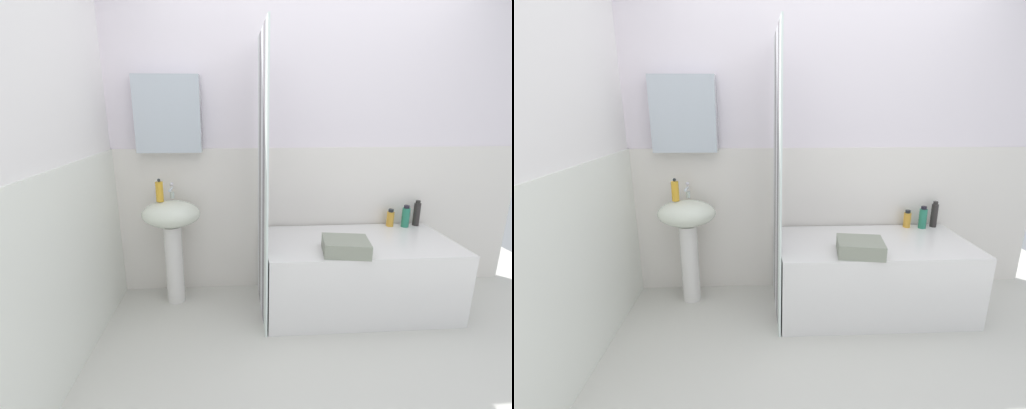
% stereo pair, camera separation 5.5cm
% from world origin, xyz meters
% --- Properties ---
extents(ground_plane, '(4.80, 5.60, 0.04)m').
position_xyz_m(ground_plane, '(0.00, 0.00, -0.02)').
color(ground_plane, beige).
extents(wall_back_tiled, '(3.60, 0.18, 2.40)m').
position_xyz_m(wall_back_tiled, '(-0.07, 1.26, 1.14)').
color(wall_back_tiled, white).
rests_on(wall_back_tiled, ground_plane).
extents(wall_left_tiled, '(0.07, 1.81, 2.40)m').
position_xyz_m(wall_left_tiled, '(-1.57, 0.34, 1.12)').
color(wall_left_tiled, white).
rests_on(wall_left_tiled, ground_plane).
extents(sink, '(0.44, 0.34, 0.83)m').
position_xyz_m(sink, '(-1.08, 1.03, 0.61)').
color(sink, silver).
rests_on(sink, ground_plane).
extents(faucet, '(0.03, 0.12, 0.12)m').
position_xyz_m(faucet, '(-1.08, 1.11, 0.89)').
color(faucet, silver).
rests_on(faucet, sink).
extents(soap_dispenser, '(0.06, 0.06, 0.17)m').
position_xyz_m(soap_dispenser, '(-1.16, 1.03, 0.91)').
color(soap_dispenser, gold).
rests_on(soap_dispenser, sink).
extents(bathtub, '(1.42, 0.72, 0.55)m').
position_xyz_m(bathtub, '(0.32, 0.86, 0.27)').
color(bathtub, white).
rests_on(bathtub, ground_plane).
extents(shower_curtain, '(0.01, 0.72, 2.00)m').
position_xyz_m(shower_curtain, '(-0.40, 0.86, 1.00)').
color(shower_curtain, white).
rests_on(shower_curtain, ground_plane).
extents(conditioner_bottle, '(0.05, 0.05, 0.22)m').
position_xyz_m(conditioner_bottle, '(0.93, 1.17, 0.65)').
color(conditioner_bottle, '#2B2726').
rests_on(conditioner_bottle, bathtub).
extents(body_wash_bottle, '(0.06, 0.06, 0.19)m').
position_xyz_m(body_wash_bottle, '(0.82, 1.13, 0.63)').
color(body_wash_bottle, '#287C5F').
rests_on(body_wash_bottle, bathtub).
extents(lotion_bottle, '(0.06, 0.06, 0.15)m').
position_xyz_m(lotion_bottle, '(0.70, 1.16, 0.62)').
color(lotion_bottle, gold).
rests_on(lotion_bottle, bathtub).
extents(towel_folded, '(0.34, 0.30, 0.10)m').
position_xyz_m(towel_folded, '(0.15, 0.63, 0.60)').
color(towel_folded, gray).
rests_on(towel_folded, bathtub).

